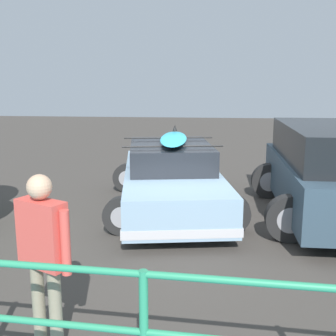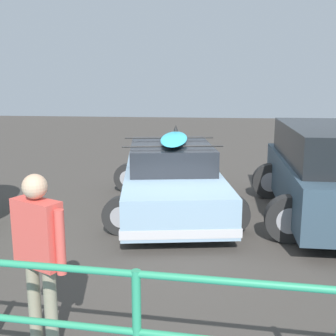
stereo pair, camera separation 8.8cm
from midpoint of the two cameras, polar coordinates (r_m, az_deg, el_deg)
ground_plane at (r=7.87m, az=2.06°, el=-6.85°), size 44.00×44.00×0.02m
sedan_car at (r=8.31m, az=0.76°, el=-1.36°), size 2.90×4.75×1.56m
suv_car at (r=8.20m, az=21.38°, el=-0.42°), size 2.58×4.48×1.71m
person_bystander at (r=4.06m, az=-16.51°, el=-10.16°), size 0.60×0.38×1.69m
railing_fence at (r=3.60m, az=-15.44°, el=-17.92°), size 10.28×0.72×1.12m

